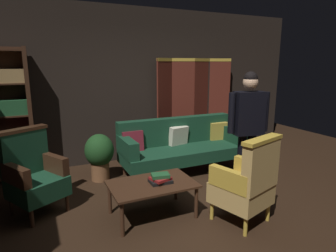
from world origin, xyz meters
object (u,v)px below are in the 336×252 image
velvet_couch (181,144)px  book_red_leather (160,178)px  folding_screen (192,104)px  standing_figure (248,122)px  potted_plant (99,154)px  book_black_cloth (160,181)px  coffee_table (152,187)px  armchair_wing_left (34,174)px  book_green_cloth (160,175)px  armchair_gilt_accent (246,182)px

velvet_couch → book_red_leather: 1.58m
folding_screen → book_red_leather: folding_screen is taller
standing_figure → potted_plant: (-1.75, 1.35, -0.60)m
book_black_cloth → book_red_leather: 0.03m
book_red_leather → coffee_table: bearing=164.3°
velvet_couch → standing_figure: (0.39, -1.21, 0.57)m
armchair_wing_left → book_red_leather: 1.54m
velvet_couch → folding_screen: bearing=50.7°
book_black_cloth → velvet_couch: bearing=53.6°
velvet_couch → book_black_cloth: size_ratio=8.34×
armchair_wing_left → book_green_cloth: 1.54m
armchair_gilt_accent → potted_plant: armchair_gilt_accent is taller
folding_screen → book_green_cloth: bearing=-127.6°
velvet_couch → book_red_leather: (-0.94, -1.27, 0.02)m
velvet_couch → armchair_gilt_accent: size_ratio=2.04×
folding_screen → standing_figure: bearing=-98.7°
folding_screen → velvet_couch: bearing=-129.3°
folding_screen → velvet_couch: 1.23m
folding_screen → book_red_leather: size_ratio=9.09×
standing_figure → armchair_gilt_accent: bearing=-129.2°
velvet_couch → coffee_table: (-1.03, -1.24, -0.08)m
velvet_couch → armchair_wing_left: armchair_wing_left is taller
book_red_leather → book_black_cloth: bearing=0.0°
book_black_cloth → book_red_leather: bearing=0.0°
armchair_gilt_accent → potted_plant: (-1.24, 1.97, -0.07)m
velvet_couch → armchair_wing_left: size_ratio=2.04×
book_green_cloth → book_black_cloth: bearing=0.0°
standing_figure → book_red_leather: (-1.32, -0.06, -0.55)m
book_green_cloth → potted_plant: bearing=106.8°
armchair_wing_left → standing_figure: (2.68, -0.67, 0.54)m
book_black_cloth → book_green_cloth: size_ratio=1.23×
book_black_cloth → armchair_wing_left: bearing=151.8°
standing_figure → book_red_leather: bearing=-177.3°
book_red_leather → velvet_couch: bearing=53.6°
folding_screen → coffee_table: 2.80m
potted_plant → book_black_cloth: 1.47m
standing_figure → potted_plant: bearing=142.4°
folding_screen → potted_plant: (-2.06, -0.72, -0.56)m
velvet_couch → potted_plant: 1.37m
armchair_wing_left → book_black_cloth: (1.36, -0.73, -0.05)m
book_red_leather → book_green_cloth: size_ratio=1.01×
folding_screen → book_green_cloth: size_ratio=9.17×
velvet_couch → book_red_leather: velvet_couch is taller
velvet_couch → book_black_cloth: bearing=-126.4°
folding_screen → armchair_wing_left: bearing=-154.9°
folding_screen → book_green_cloth: folding_screen is taller
folding_screen → book_black_cloth: (-1.64, -2.13, -0.55)m
velvet_couch → book_green_cloth: size_ratio=10.23×
velvet_couch → standing_figure: 1.39m
book_black_cloth → book_green_cloth: book_green_cloth is taller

